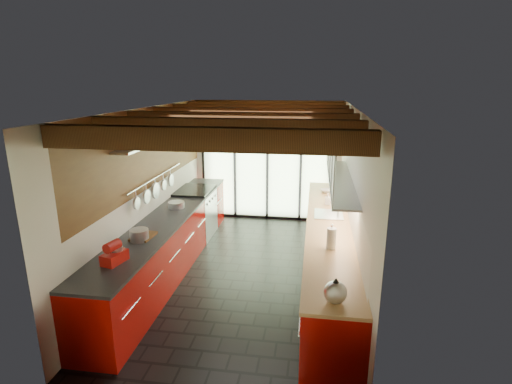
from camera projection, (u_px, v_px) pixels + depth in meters
ground at (247, 273)px, 6.46m from camera, size 5.50×5.50×0.00m
room_shell at (246, 173)px, 6.01m from camera, size 5.50×5.50×5.50m
ceiling_beams at (250, 117)px, 6.15m from camera, size 3.14×5.06×4.90m
glass_door at (268, 145)px, 8.58m from camera, size 2.95×0.10×2.90m
left_counter at (170, 242)px, 6.52m from camera, size 0.68×5.00×0.92m
range_stove at (196, 213)px, 7.89m from camera, size 0.66×0.90×0.97m
right_counter at (328, 251)px, 6.15m from camera, size 0.68×5.00×0.92m
sink_assembly at (329, 212)px, 6.39m from camera, size 0.45×0.52×0.43m
upper_cabinets_right at (342, 159)px, 6.04m from camera, size 0.34×3.00×3.00m
left_wall_fixtures at (157, 156)px, 6.34m from camera, size 0.28×2.60×0.96m
stand_mixer at (115, 254)px, 4.70m from camera, size 0.24×0.34×0.28m
pot_large at (139, 235)px, 5.35m from camera, size 0.28×0.28×0.16m
pot_small at (176, 205)px, 6.75m from camera, size 0.31×0.31×0.10m
cutting_board at (143, 236)px, 5.48m from camera, size 0.28×0.38×0.03m
kettle at (335, 291)px, 3.85m from camera, size 0.28×0.31×0.27m
paper_towel at (331, 239)px, 5.08m from camera, size 0.14×0.14×0.33m
soap_bottle at (328, 199)px, 6.91m from camera, size 0.09×0.10×0.20m
bowl at (327, 191)px, 7.68m from camera, size 0.30×0.30×0.06m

